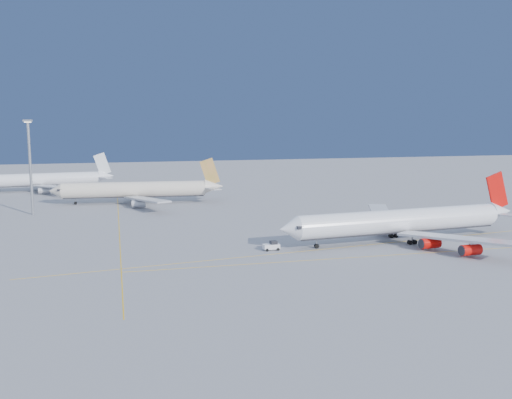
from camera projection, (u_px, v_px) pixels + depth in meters
name	position (u px, v px, depth m)	size (l,w,h in m)	color
ground	(301.00, 245.00, 129.56)	(500.00, 500.00, 0.00)	slate
taxiway_lines	(232.00, 242.00, 132.15)	(118.86, 140.00, 0.02)	#E9AA0C
airliner_virgin	(405.00, 221.00, 132.95)	(62.87, 56.20, 15.51)	white
airliner_etihad	(138.00, 190.00, 191.00)	(57.59, 53.02, 15.02)	beige
airliner_third	(43.00, 180.00, 222.40)	(54.48, 49.98, 14.61)	white
pushback_tug	(272.00, 246.00, 124.16)	(3.70, 2.42, 2.01)	white
light_mast	(30.00, 159.00, 166.57)	(2.42, 2.42, 27.98)	gray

